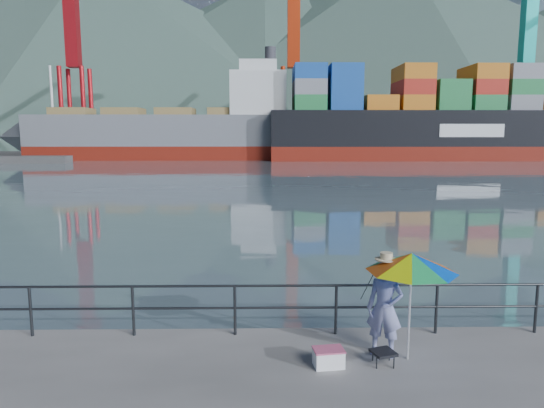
{
  "coord_description": "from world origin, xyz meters",
  "views": [
    {
      "loc": [
        -0.42,
        -7.46,
        3.94
      ],
      "look_at": [
        -0.2,
        6.0,
        2.0
      ],
      "focal_mm": 32.0,
      "sensor_mm": 36.0,
      "label": 1
    }
  ],
  "objects": [
    {
      "name": "port_cranes",
      "position": [
        31.0,
        84.0,
        16.0
      ],
      "size": [
        116.0,
        28.0,
        38.4
      ],
      "color": "red",
      "rests_on": "ground"
    },
    {
      "name": "fisherman",
      "position": [
        1.72,
        0.77,
        0.87
      ],
      "size": [
        0.75,
        0.64,
        1.74
      ],
      "primitive_type": "imported",
      "rotation": [
        0.0,
        0.0,
        -0.42
      ],
      "color": "#374096",
      "rests_on": "ground"
    },
    {
      "name": "folding_stool",
      "position": [
        1.63,
        0.39,
        0.13
      ],
      "size": [
        0.47,
        0.47,
        0.24
      ],
      "color": "black",
      "rests_on": "ground"
    },
    {
      "name": "container_ship",
      "position": [
        33.23,
        72.52,
        5.82
      ],
      "size": [
        61.79,
        10.3,
        18.1
      ],
      "color": "maroon",
      "rests_on": "ground"
    },
    {
      "name": "harbor_water",
      "position": [
        0.0,
        130.0,
        0.0
      ],
      "size": [
        500.0,
        280.0,
        0.0
      ],
      "primitive_type": "cube",
      "color": "slate",
      "rests_on": "ground"
    },
    {
      "name": "container_stacks",
      "position": [
        37.97,
        93.36,
        2.72
      ],
      "size": [
        58.0,
        5.4,
        7.8
      ],
      "color": "#194CA5",
      "rests_on": "ground"
    },
    {
      "name": "far_dock",
      "position": [
        10.0,
        93.0,
        0.0
      ],
      "size": [
        200.0,
        40.0,
        0.4
      ],
      "primitive_type": "cube",
      "color": "#514F4C",
      "rests_on": "ground"
    },
    {
      "name": "fishing_rod",
      "position": [
        1.7,
        2.05,
        0.0
      ],
      "size": [
        0.1,
        1.74,
        1.23
      ],
      "primitive_type": "cylinder",
      "rotation": [
        0.96,
        0.0,
        -0.05
      ],
      "color": "black",
      "rests_on": "ground"
    },
    {
      "name": "mountains",
      "position": [
        38.82,
        207.75,
        35.55
      ],
      "size": [
        600.0,
        332.8,
        80.0
      ],
      "color": "#385147",
      "rests_on": "ground"
    },
    {
      "name": "cooler_bag",
      "position": [
        0.68,
        0.34,
        0.14
      ],
      "size": [
        0.54,
        0.39,
        0.29
      ],
      "primitive_type": "cube",
      "rotation": [
        0.0,
        0.0,
        0.13
      ],
      "color": "white",
      "rests_on": "ground"
    },
    {
      "name": "beach_umbrella",
      "position": [
        2.12,
        0.59,
        1.76
      ],
      "size": [
        1.95,
        1.95,
        1.92
      ],
      "color": "white",
      "rests_on": "ground"
    },
    {
      "name": "bulk_carrier",
      "position": [
        -14.05,
        74.13,
        4.22
      ],
      "size": [
        45.77,
        7.92,
        14.5
      ],
      "color": "maroon",
      "rests_on": "ground"
    },
    {
      "name": "guardrail",
      "position": [
        0.0,
        1.7,
        0.52
      ],
      "size": [
        22.0,
        0.06,
        1.03
      ],
      "color": "#2D3033",
      "rests_on": "ground"
    }
  ]
}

